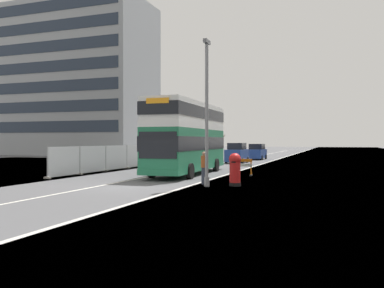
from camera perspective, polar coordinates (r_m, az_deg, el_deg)
name	(u,v)px	position (r m, az deg, el deg)	size (l,w,h in m)	color
ground	(138,188)	(21.32, -7.59, -6.17)	(140.00, 280.00, 0.10)	#4C4C4F
double_decker_bus	(188,137)	(29.18, -0.59, 1.05)	(3.23, 11.58, 5.09)	#1E6B47
lamppost_foreground	(207,118)	(21.42, 2.08, 3.74)	(0.29, 0.70, 7.73)	gray
red_pillar_postbox	(235,168)	(21.77, 6.05, -3.36)	(0.65, 0.65, 1.75)	black
roadworks_barrier	(241,165)	(28.30, 6.93, -2.97)	(1.53, 0.46, 1.15)	orange
construction_site_fence	(144,156)	(38.77, -6.70, -1.63)	(0.44, 27.40, 2.07)	#A8AAAD
car_oncoming_near	(237,154)	(43.84, 6.33, -1.35)	(1.93, 4.06, 2.16)	navy
car_receding_mid	(257,152)	(52.39, 9.11, -1.13)	(1.97, 4.60, 2.00)	navy
bare_tree_far_verge_near	(181,140)	(59.27, -1.49, 0.57)	(3.30, 2.99, 4.92)	#4C3D2D
bare_tree_far_verge_mid	(150,142)	(56.26, -5.92, 0.33)	(2.56, 2.15, 4.87)	#4C3D2D
bare_tree_far_verge_far	(219,142)	(78.88, 3.79, 0.22)	(2.16, 2.47, 4.12)	#4C3D2D
pedestrian_at_kerb	(204,168)	(22.46, 1.69, -3.37)	(0.34, 0.34, 1.81)	#2D3342
backdrop_office_block	(75,81)	(73.66, -16.17, 8.46)	(26.59, 13.27, 25.29)	gray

